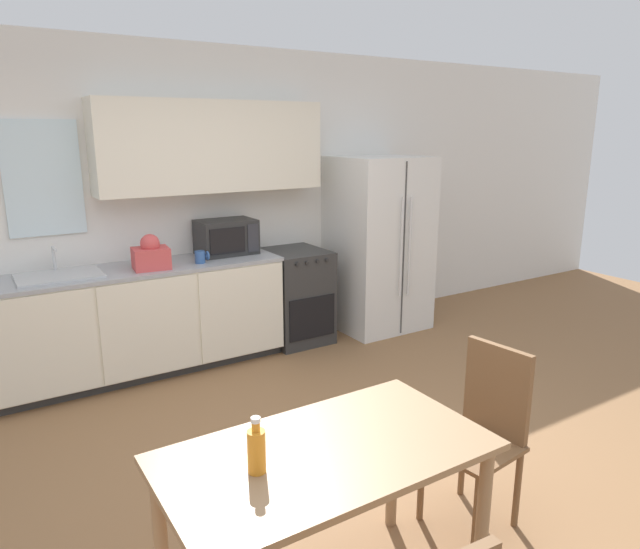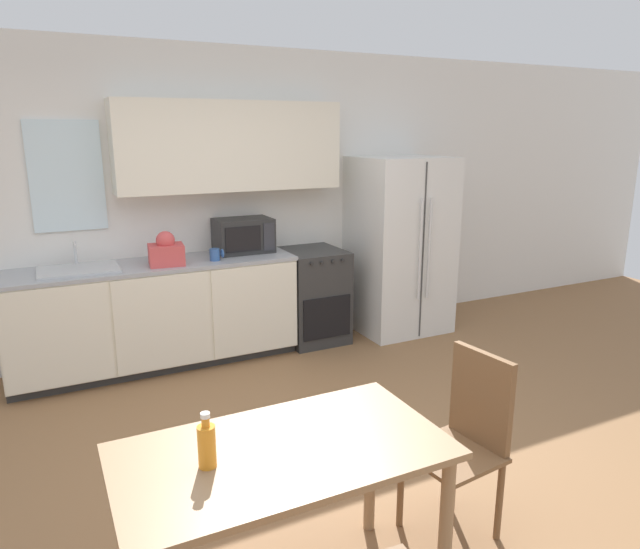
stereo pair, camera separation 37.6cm
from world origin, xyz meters
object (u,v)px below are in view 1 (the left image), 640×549
coffee_mug (201,257)px  drink_bottle (257,450)px  dining_table (326,474)px  oven_range (295,296)px  microwave (226,237)px  refrigerator (378,244)px  dining_chair_side (485,423)px

coffee_mug → drink_bottle: coffee_mug is taller
dining_table → drink_bottle: size_ratio=5.98×
coffee_mug → dining_table: coffee_mug is taller
oven_range → microwave: bearing=170.1°
refrigerator → dining_chair_side: bearing=-117.6°
microwave → drink_bottle: bearing=-111.4°
dining_table → dining_chair_side: dining_chair_side is taller
oven_range → drink_bottle: 3.42m
coffee_mug → dining_table: bearing=-101.2°
microwave → coffee_mug: bearing=-145.5°
oven_range → microwave: microwave is taller
coffee_mug → dining_chair_side: bearing=-79.9°
refrigerator → drink_bottle: (-2.73, -2.80, -0.01)m
coffee_mug → drink_bottle: (-0.84, -2.76, -0.10)m
refrigerator → dining_chair_side: refrigerator is taller
drink_bottle → refrigerator: bearing=45.7°
refrigerator → dining_table: bearing=-131.0°
refrigerator → dining_table: 3.72m
refrigerator → dining_table: refrigerator is taller
microwave → dining_table: bearing=-106.3°
coffee_mug → dining_table: 2.84m
oven_range → dining_table: (-1.51, -2.88, 0.22)m
oven_range → coffee_mug: bearing=-173.2°
oven_range → refrigerator: bearing=-4.8°
dining_chair_side → dining_table: bearing=89.1°
refrigerator → drink_bottle: bearing=-134.3°
microwave → coffee_mug: 0.41m
microwave → drink_bottle: size_ratio=2.31×
dining_chair_side → drink_bottle: size_ratio=4.30×
drink_bottle → dining_chair_side: bearing=4.1°
dining_table → oven_range: bearing=62.4°
oven_range → coffee_mug: coffee_mug is taller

